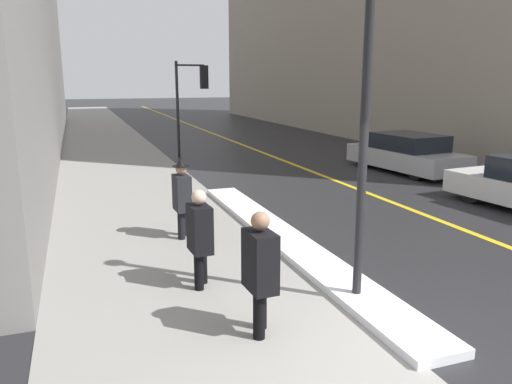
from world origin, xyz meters
TOP-DOWN VIEW (x-y plane):
  - ground_plane at (0.00, 0.00)m, footprint 160.00×160.00m
  - sidewalk_slab at (-2.00, 15.00)m, footprint 4.00×80.00m
  - road_centre_stripe at (4.00, 15.00)m, footprint 0.16×80.00m
  - snow_bank_curb at (0.23, 4.12)m, footprint 0.76×8.92m
  - lamp_post at (0.16, 1.41)m, footprint 0.28×0.28m
  - traffic_light_near at (1.12, 15.42)m, footprint 1.31×0.32m
  - pedestrian_trailing at (-1.43, 1.00)m, footprint 0.31×0.51m
  - pedestrian_with_shoulder_bag at (-1.77, 2.63)m, footprint 0.30×0.70m
  - pedestrian_in_fedora at (-1.53, 5.05)m, footprint 0.33×0.49m
  - parked_car_silver at (7.00, 9.66)m, footprint 2.14×4.45m

SIDE VIEW (x-z plane):
  - ground_plane at x=0.00m, z-range 0.00..0.00m
  - road_centre_stripe at x=4.00m, z-range 0.00..0.00m
  - sidewalk_slab at x=-2.00m, z-range 0.00..0.01m
  - snow_bank_curb at x=0.23m, z-range 0.00..0.12m
  - parked_car_silver at x=7.00m, z-range -0.04..1.22m
  - pedestrian_with_shoulder_bag at x=-1.77m, z-range 0.08..1.56m
  - pedestrian_in_fedora at x=-1.53m, z-range 0.07..1.62m
  - pedestrian_trailing at x=-1.43m, z-range 0.08..1.62m
  - lamp_post at x=0.16m, z-range 0.47..4.79m
  - traffic_light_near at x=1.12m, z-range 0.82..4.53m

